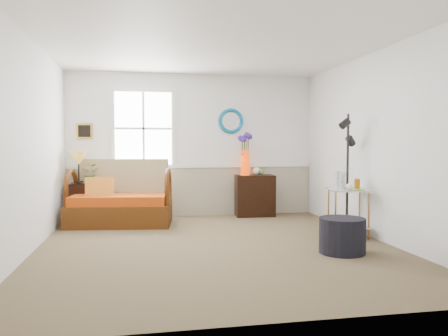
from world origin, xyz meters
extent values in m
cube|color=olive|center=(0.00, 0.00, 0.00)|extent=(4.50, 5.00, 0.01)
cube|color=white|center=(0.00, 0.00, 2.60)|extent=(4.50, 5.00, 0.01)
cube|color=white|center=(0.00, 2.50, 1.30)|extent=(4.50, 0.01, 2.60)
cube|color=white|center=(0.00, -2.50, 1.30)|extent=(4.50, 0.01, 2.60)
cube|color=white|center=(-2.25, 0.00, 1.30)|extent=(0.01, 5.00, 2.60)
cube|color=white|center=(2.25, 0.00, 1.30)|extent=(0.01, 5.00, 2.60)
cube|color=tan|center=(0.00, 2.48, 0.45)|extent=(4.46, 0.02, 0.90)
cube|color=white|center=(0.00, 2.47, 0.92)|extent=(4.46, 0.04, 0.06)
cube|color=#B98F33|center=(-1.92, 2.48, 1.55)|extent=(0.28, 0.03, 0.28)
torus|color=#1085B1|center=(0.70, 2.48, 1.75)|extent=(0.47, 0.07, 0.47)
imported|color=#487932|center=(-1.79, 2.19, 0.79)|extent=(0.36, 0.39, 0.26)
cylinder|color=black|center=(1.44, -0.64, 0.21)|extent=(0.69, 0.69, 0.43)
camera|label=1|loc=(-0.92, -5.50, 1.30)|focal=35.00mm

